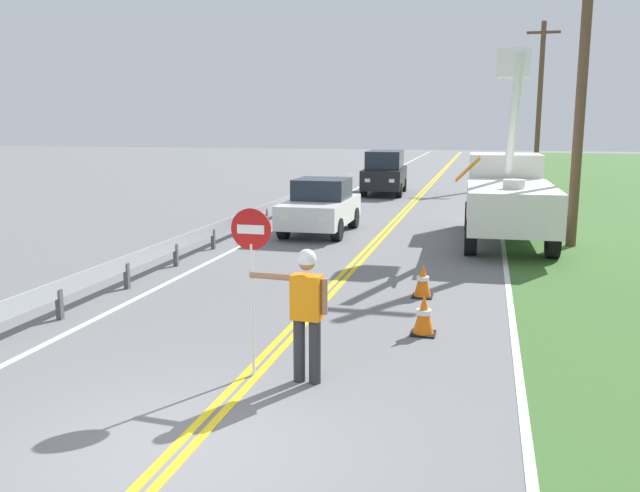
{
  "coord_description": "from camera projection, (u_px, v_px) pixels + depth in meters",
  "views": [
    {
      "loc": [
        3.03,
        -5.94,
        3.45
      ],
      "look_at": [
        0.12,
        5.7,
        1.2
      ],
      "focal_mm": 37.14,
      "sensor_mm": 36.0,
      "label": 1
    }
  ],
  "objects": [
    {
      "name": "oncoming_sedan_nearest",
      "position": [
        321.0,
        207.0,
        20.85
      ],
      "size": [
        1.93,
        4.12,
        1.7
      ],
      "color": "silver",
      "rests_on": "ground"
    },
    {
      "name": "utility_pole_near",
      "position": [
        581.0,
        101.0,
        18.0
      ],
      "size": [
        1.8,
        0.28,
        7.67
      ],
      "color": "brown",
      "rests_on": "ground"
    },
    {
      "name": "edge_line_left",
      "position": [
        317.0,
        208.0,
        26.95
      ],
      "size": [
        0.12,
        110.0,
        0.01
      ],
      "primitive_type": "cube",
      "color": "silver",
      "rests_on": "ground"
    },
    {
      "name": "oncoming_suv_second",
      "position": [
        385.0,
        172.0,
        32.14
      ],
      "size": [
        2.09,
        4.69,
        2.1
      ],
      "color": "black",
      "rests_on": "ground"
    },
    {
      "name": "centerline_yellow_right",
      "position": [
        407.0,
        211.0,
        26.07
      ],
      "size": [
        0.11,
        110.0,
        0.01
      ],
      "primitive_type": "cube",
      "color": "yellow",
      "rests_on": "ground"
    },
    {
      "name": "stop_sign_paddle",
      "position": [
        252.0,
        254.0,
        8.84
      ],
      "size": [
        0.56,
        0.04,
        2.33
      ],
      "color": "silver",
      "rests_on": "ground"
    },
    {
      "name": "centerline_yellow_left",
      "position": [
        403.0,
        211.0,
        26.11
      ],
      "size": [
        0.11,
        110.0,
        0.01
      ],
      "primitive_type": "cube",
      "color": "yellow",
      "rests_on": "ground"
    },
    {
      "name": "guardrail_left_shoulder",
      "position": [
        255.0,
        214.0,
        21.47
      ],
      "size": [
        0.1,
        32.0,
        0.71
      ],
      "color": "#9EA0A3",
      "rests_on": "ground"
    },
    {
      "name": "flagger_worker",
      "position": [
        306.0,
        307.0,
        8.74
      ],
      "size": [
        1.09,
        0.26,
        1.83
      ],
      "color": "#2D2D33",
      "rests_on": "ground"
    },
    {
      "name": "traffic_cone_mid",
      "position": [
        423.0,
        281.0,
        13.2
      ],
      "size": [
        0.4,
        0.4,
        0.7
      ],
      "color": "orange",
      "rests_on": "ground"
    },
    {
      "name": "utility_bucket_truck",
      "position": [
        507.0,
        192.0,
        19.46
      ],
      "size": [
        2.67,
        6.87,
        5.52
      ],
      "color": "white",
      "rests_on": "ground"
    },
    {
      "name": "utility_pole_mid",
      "position": [
        540.0,
        101.0,
        37.26
      ],
      "size": [
        1.8,
        0.28,
        8.95
      ],
      "color": "brown",
      "rests_on": "ground"
    },
    {
      "name": "edge_line_right",
      "position": [
        499.0,
        214.0,
        25.23
      ],
      "size": [
        0.12,
        110.0,
        0.01
      ],
      "primitive_type": "cube",
      "color": "silver",
      "rests_on": "ground"
    },
    {
      "name": "ground_plane",
      "position": [
        179.0,
        452.0,
        7.02
      ],
      "size": [
        160.0,
        160.0,
        0.0
      ],
      "primitive_type": "plane",
      "color": "slate"
    },
    {
      "name": "traffic_cone_lead",
      "position": [
        424.0,
        315.0,
        10.86
      ],
      "size": [
        0.4,
        0.4,
        0.7
      ],
      "color": "orange",
      "rests_on": "ground"
    }
  ]
}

